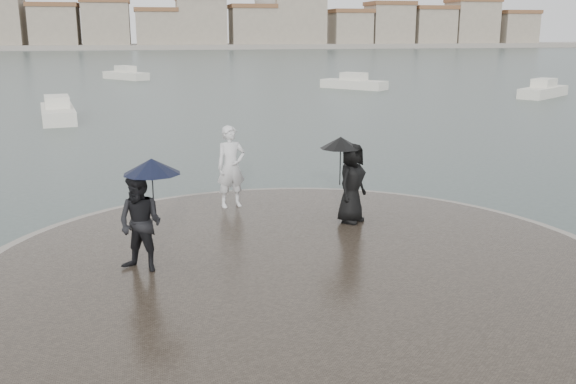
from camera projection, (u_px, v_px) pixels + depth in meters
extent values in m
plane|color=#2B3835|center=(363.00, 381.00, 8.65)|extent=(400.00, 400.00, 0.00)
cylinder|color=gray|center=(303.00, 276.00, 11.93)|extent=(12.50, 12.50, 0.32)
cylinder|color=#2D261E|center=(303.00, 275.00, 11.93)|extent=(11.90, 11.90, 0.36)
imported|color=silver|center=(231.00, 167.00, 15.64)|extent=(0.82, 0.64, 2.01)
imported|color=black|center=(140.00, 224.00, 11.45)|extent=(1.09, 1.03, 1.77)
cylinder|color=black|center=(153.00, 196.00, 11.48)|extent=(0.02, 0.02, 0.90)
cone|color=black|center=(152.00, 166.00, 11.34)|extent=(1.03, 1.03, 0.28)
imported|color=black|center=(352.00, 183.00, 14.40)|extent=(1.04, 1.03, 1.81)
cylinder|color=black|center=(340.00, 165.00, 14.34)|extent=(0.02, 0.02, 0.90)
cone|color=black|center=(341.00, 143.00, 14.22)|extent=(0.93, 0.93, 0.26)
cube|color=gray|center=(157.00, 47.00, 163.02)|extent=(260.00, 20.00, 1.20)
cube|color=#A0937F|center=(55.00, 29.00, 154.21)|extent=(11.00, 10.00, 10.00)
cube|color=brown|center=(53.00, 5.00, 152.86)|extent=(11.60, 10.60, 1.00)
cube|color=#A0937F|center=(107.00, 27.00, 156.53)|extent=(11.00, 10.00, 11.00)
cube|color=brown|center=(105.00, 1.00, 155.06)|extent=(11.60, 10.60, 1.00)
cube|color=#A0937F|center=(157.00, 31.00, 159.22)|extent=(10.00, 10.00, 9.00)
cube|color=brown|center=(156.00, 10.00, 157.99)|extent=(10.60, 10.60, 1.00)
cube|color=#A0937F|center=(201.00, 25.00, 161.09)|extent=(12.00, 10.00, 12.00)
cube|color=#A0937F|center=(252.00, 29.00, 163.99)|extent=(11.00, 10.00, 10.00)
cube|color=brown|center=(252.00, 6.00, 162.64)|extent=(11.60, 10.60, 1.00)
cube|color=#A0937F|center=(298.00, 23.00, 166.06)|extent=(13.00, 10.00, 13.00)
cube|color=#A0937F|center=(349.00, 31.00, 169.41)|extent=(10.00, 10.00, 9.00)
cube|color=brown|center=(350.00, 11.00, 168.18)|extent=(10.60, 10.60, 1.00)
cube|color=#A0937F|center=(389.00, 27.00, 171.40)|extent=(11.00, 10.00, 11.00)
cube|color=brown|center=(390.00, 4.00, 169.93)|extent=(11.60, 10.60, 1.00)
cube|color=#A0937F|center=(431.00, 29.00, 173.97)|extent=(11.00, 10.00, 10.00)
cube|color=brown|center=(432.00, 8.00, 172.62)|extent=(11.60, 10.60, 1.00)
cube|color=#A0937F|center=(471.00, 25.00, 176.17)|extent=(12.00, 10.00, 12.00)
cube|color=brown|center=(473.00, 0.00, 174.58)|extent=(12.60, 10.60, 1.00)
cube|color=#A0937F|center=(514.00, 31.00, 179.19)|extent=(10.00, 10.00, 9.00)
cube|color=brown|center=(515.00, 12.00, 177.96)|extent=(10.60, 10.60, 1.00)
sphere|color=gray|center=(274.00, 1.00, 165.39)|extent=(10.00, 10.00, 10.00)
cube|color=silver|center=(543.00, 93.00, 45.48)|extent=(5.38, 4.55, 0.90)
cube|color=silver|center=(544.00, 85.00, 45.33)|extent=(2.32, 2.15, 0.90)
cube|color=silver|center=(58.00, 116.00, 33.57)|extent=(2.45, 5.68, 0.90)
cube|color=silver|center=(57.00, 104.00, 33.42)|extent=(1.50, 2.16, 0.90)
cube|color=silver|center=(126.00, 77.00, 61.87)|extent=(4.54, 5.38, 0.90)
cube|color=silver|center=(125.00, 70.00, 61.73)|extent=(2.15, 2.32, 0.90)
cube|color=silver|center=(354.00, 86.00, 51.92)|extent=(4.83, 5.19, 0.90)
cube|color=silver|center=(354.00, 78.00, 51.77)|extent=(2.22, 2.30, 0.90)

